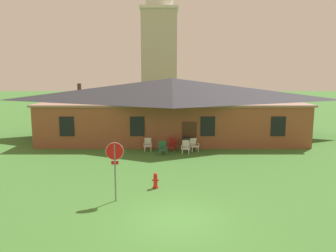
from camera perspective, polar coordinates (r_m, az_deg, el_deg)
ground_plane at (r=13.46m, az=1.74°, el=-16.00°), size 200.00×200.00×0.00m
brick_building at (r=29.87m, az=0.90°, el=3.28°), size 22.34×10.40×5.35m
dome_tower at (r=47.36m, az=-1.25°, el=13.39°), size 5.18×5.18×20.34m
stop_sign at (r=14.90m, az=-8.97°, el=-5.77°), size 0.80×0.09×2.70m
lawn_chair_by_porch at (r=24.74m, az=-3.28°, el=-3.14°), size 0.66×0.68×0.96m
lawn_chair_near_door at (r=23.53m, az=-0.71°, el=-3.76°), size 0.70×0.73×0.96m
lawn_chair_left_end at (r=24.66m, az=0.97°, el=-3.17°), size 0.74×0.79×0.96m
lawn_chair_middle at (r=23.87m, az=3.32°, el=-3.59°), size 0.68×0.71×0.96m
lawn_chair_right_end at (r=24.63m, az=4.72°, el=-3.22°), size 0.74×0.79×0.96m
bare_tree_beside_building at (r=31.84m, az=-14.69°, el=2.92°), size 1.94×1.89×4.84m
fire_hydrant at (r=16.78m, az=-1.95°, el=-9.47°), size 0.36×0.28×0.79m
trash_bin at (r=25.01m, az=3.50°, el=-3.02°), size 0.56×0.56×0.98m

